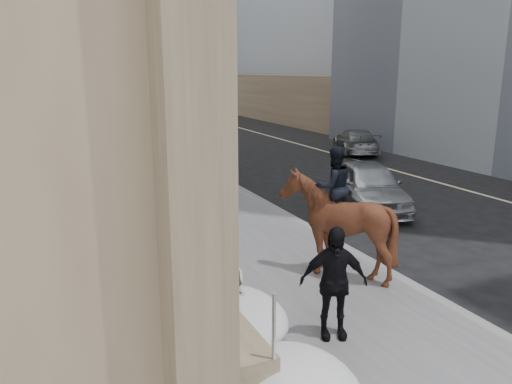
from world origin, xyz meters
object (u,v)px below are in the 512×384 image
mounted_horse_left (217,248)px  car_grey (356,141)px  car_silver (369,185)px  mounted_horse_right (336,221)px  pedestrian (333,282)px

mounted_horse_left → car_grey: size_ratio=0.56×
car_silver → car_grey: (6.13, 9.47, -0.11)m
mounted_horse_left → mounted_horse_right: mounted_horse_right is taller
car_silver → car_grey: 11.28m
car_silver → mounted_horse_right: bearing=-113.4°
mounted_horse_right → car_silver: (4.16, 4.45, -0.56)m
mounted_horse_left → pedestrian: (1.22, -2.22, -0.02)m
mounted_horse_right → car_grey: mounted_horse_right is taller
pedestrian → car_grey: pedestrian is taller
mounted_horse_right → car_silver: bearing=-129.6°
mounted_horse_right → car_silver: 6.12m
pedestrian → car_grey: 19.92m
mounted_horse_left → pedestrian: 2.53m
pedestrian → car_silver: pedestrian is taller
mounted_horse_right → pedestrian: bearing=59.9°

